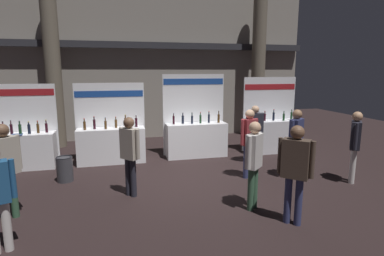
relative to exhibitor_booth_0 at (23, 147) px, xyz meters
name	(u,v)px	position (x,y,z in m)	size (l,w,h in m)	color
ground_plane	(192,179)	(4.24, -1.97, -0.58)	(24.00, 24.00, 0.00)	black
hall_colonnade	(160,56)	(4.24, 3.17, 2.61)	(11.68, 1.25, 6.46)	gray
exhibitor_booth_0	(23,147)	(0.00, 0.00, 0.00)	(1.74, 0.71, 2.27)	white
exhibitor_booth_1	(111,142)	(2.32, 0.02, 0.01)	(1.98, 0.66, 2.28)	white
exhibitor_booth_2	(196,136)	(4.86, 0.09, 0.05)	(1.94, 0.66, 2.52)	white
exhibitor_booth_3	(272,133)	(7.41, 0.01, 0.04)	(1.82, 0.66, 2.42)	white
trash_bin	(65,169)	(1.24, -1.37, -0.28)	(0.38, 0.38, 0.61)	#38383D
visitor_0	(130,150)	(2.74, -2.64, 0.42)	(0.41, 0.43, 1.69)	#23232D
visitor_1	(254,158)	(4.98, -3.83, 0.42)	(0.42, 0.40, 1.70)	#33563D
visitor_2	(355,141)	(7.89, -3.06, 0.43)	(0.41, 0.46, 1.70)	silver
visitor_3	(296,138)	(6.73, -2.43, 0.43)	(0.47, 0.40, 1.71)	#ADA393
visitor_5	(249,138)	(5.62, -2.16, 0.43)	(0.49, 0.31, 1.71)	navy
visitor_7	(295,166)	(5.40, -4.55, 0.47)	(0.48, 0.47, 1.74)	navy
visitor_8	(5,163)	(0.59, -3.20, 0.46)	(0.45, 0.45, 1.73)	#33563D
visitor_9	(255,128)	(6.32, -0.98, 0.42)	(0.60, 0.34, 1.66)	navy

